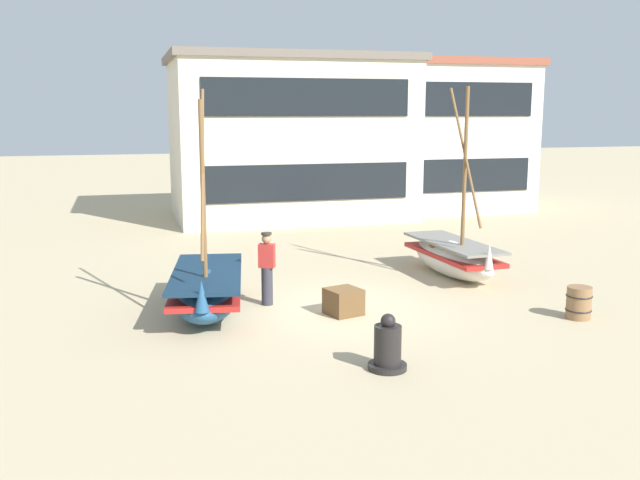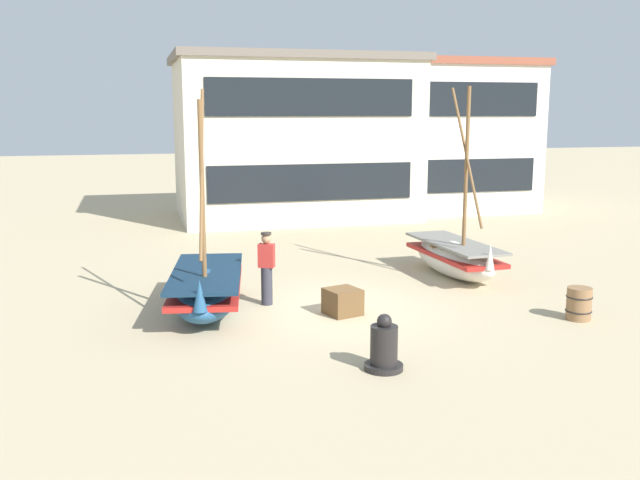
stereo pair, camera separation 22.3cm
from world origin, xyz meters
TOP-DOWN VIEW (x-y plane):
  - ground_plane at (0.00, 0.00)m, footprint 120.00×120.00m
  - fishing_boat_near_left at (-2.73, 0.51)m, footprint 2.14×4.22m
  - fishing_boat_centre_large at (4.07, 2.24)m, footprint 1.42×3.77m
  - fisherman_by_hull at (-1.34, 0.73)m, footprint 0.42×0.35m
  - capstan_winch at (-0.16, -3.91)m, footprint 0.68×0.68m
  - wooden_barrel at (4.88, -2.15)m, footprint 0.56×0.56m
  - cargo_crate at (0.12, -0.49)m, footprint 0.85×0.85m
  - harbor_building_main at (2.32, 14.08)m, footprint 9.76×6.42m
  - harbor_building_annex at (9.15, 15.19)m, footprint 7.87×6.35m

SIDE VIEW (x-z plane):
  - ground_plane at x=0.00m, z-range 0.00..0.00m
  - cargo_crate at x=0.12m, z-range 0.00..0.57m
  - wooden_barrel at x=4.88m, z-range 0.00..0.70m
  - capstan_winch at x=-0.16m, z-range -0.10..0.89m
  - fishing_boat_near_left at x=-2.73m, z-range -1.92..2.95m
  - fishing_boat_centre_large at x=4.07m, z-range -1.97..3.04m
  - fisherman_by_hull at x=-1.34m, z-range -0.01..1.68m
  - harbor_building_annex at x=9.15m, z-range 0.01..6.57m
  - harbor_building_main at x=2.32m, z-range 0.01..6.60m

